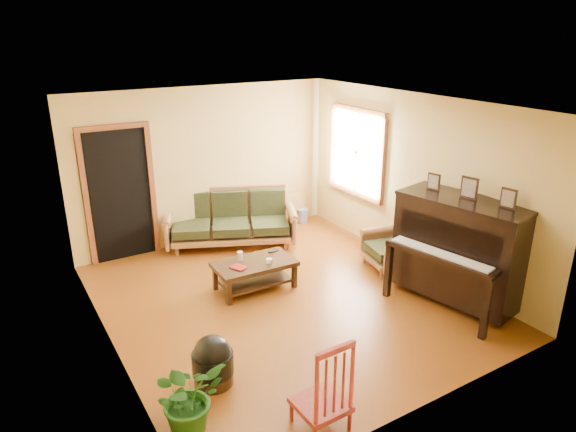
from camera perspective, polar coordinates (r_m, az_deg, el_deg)
floor at (r=7.05m, az=-0.42°, el=-9.17°), size 5.00×5.00×0.00m
doorway at (r=8.30m, az=-18.14°, el=2.13°), size 1.08×0.16×2.05m
window at (r=8.71m, az=7.69°, el=7.04°), size 0.12×1.36×1.46m
sofa at (r=8.58m, az=-6.39°, el=-0.38°), size 2.31×1.69×0.91m
coffee_table at (r=7.24m, az=-3.71°, el=-6.58°), size 1.14×0.65×0.41m
armchair at (r=7.90m, az=11.25°, el=-3.04°), size 0.90×0.93×0.79m
piano at (r=7.03m, az=18.46°, el=-3.83°), size 1.26×1.79×1.44m
footstool at (r=5.53m, az=-8.34°, el=-16.17°), size 0.56×0.56×0.41m
red_chair at (r=4.83m, az=3.71°, el=-17.98°), size 0.46×0.50×0.96m
leaning_frame at (r=9.62m, az=0.84°, el=1.11°), size 0.46×0.11×0.61m
ceramic_crock at (r=9.64m, az=1.62°, el=0.03°), size 0.26×0.26×0.26m
potted_plant at (r=4.95m, az=-11.00°, el=-19.14°), size 0.74×0.67×0.71m
book at (r=6.94m, az=-5.94°, el=-5.93°), size 0.22×0.25×0.02m
candle at (r=7.18m, az=-5.34°, el=-4.45°), size 0.08×0.08×0.13m
glass_jar at (r=7.10m, az=-2.11°, el=-4.99°), size 0.10×0.10×0.06m
remote at (r=7.44m, az=-1.66°, el=-3.94°), size 0.16×0.05×0.02m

